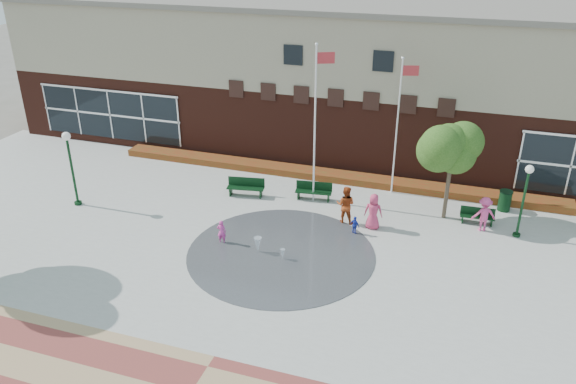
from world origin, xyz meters
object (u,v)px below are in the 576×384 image
(flagpole_left, at_px, (316,117))
(flagpole_right, at_px, (398,120))
(child_splash, at_px, (222,232))
(trash_can, at_px, (505,201))
(bench_left, at_px, (246,191))

(flagpole_left, bearing_deg, flagpole_right, 6.34)
(flagpole_right, bearing_deg, child_splash, -145.03)
(trash_can, distance_m, child_splash, 14.51)
(flagpole_left, xyz_separation_m, trash_can, (9.58, 1.93, -4.06))
(trash_can, bearing_deg, bench_left, -168.94)
(flagpole_left, distance_m, flagpole_right, 4.46)
(trash_can, bearing_deg, flagpole_left, -168.59)
(bench_left, relative_size, child_splash, 1.78)
(trash_can, height_order, child_splash, child_splash)
(bench_left, xyz_separation_m, trash_can, (13.23, 2.59, 0.23))
(flagpole_left, xyz_separation_m, bench_left, (-3.65, -0.65, -4.29))
(flagpole_right, relative_size, child_splash, 6.42)
(flagpole_left, relative_size, bench_left, 4.02)
(flagpole_left, xyz_separation_m, flagpole_right, (3.81, 2.27, -0.47))
(flagpole_right, xyz_separation_m, trash_can, (5.77, -0.34, -3.59))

